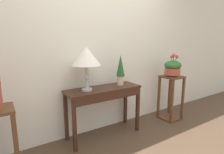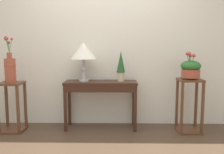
{
  "view_description": "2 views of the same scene",
  "coord_description": "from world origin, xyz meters",
  "views": [
    {
      "loc": [
        -1.3,
        -1.04,
        1.37
      ],
      "look_at": [
        0.15,
        1.19,
        0.85
      ],
      "focal_mm": 28.69,
      "sensor_mm": 36.0,
      "label": 1
    },
    {
      "loc": [
        0.18,
        -2.59,
        1.27
      ],
      "look_at": [
        0.11,
        1.08,
        0.8
      ],
      "focal_mm": 39.57,
      "sensor_mm": 36.0,
      "label": 2
    }
  ],
  "objects": [
    {
      "name": "planter_bowl_wide_right",
      "position": [
        1.25,
        0.96,
        0.94
      ],
      "size": [
        0.29,
        0.29,
        0.39
      ],
      "color": "#9E4733",
      "rests_on": "pedestal_stand_right"
    },
    {
      "name": "pedestal_stand_right",
      "position": [
        1.25,
        0.96,
        0.39
      ],
      "size": [
        0.34,
        0.34,
        0.79
      ],
      "color": "#56331E",
      "rests_on": "ground"
    },
    {
      "name": "back_wall_with_art",
      "position": [
        0.0,
        1.37,
        1.4
      ],
      "size": [
        9.0,
        0.1,
        2.8
      ],
      "color": "silver",
      "rests_on": "ground"
    },
    {
      "name": "table_lamp",
      "position": [
        -0.31,
        1.09,
        1.18
      ],
      "size": [
        0.39,
        0.39,
        0.59
      ],
      "color": "#B7B7BC",
      "rests_on": "console_table"
    },
    {
      "name": "console_table",
      "position": [
        -0.06,
        1.07,
        0.62
      ],
      "size": [
        1.09,
        0.38,
        0.73
      ],
      "color": "#381E14",
      "rests_on": "ground"
    },
    {
      "name": "potted_plant_on_console",
      "position": [
        0.25,
        1.11,
        0.98
      ],
      "size": [
        0.13,
        0.13,
        0.45
      ],
      "color": "beige",
      "rests_on": "console_table"
    }
  ]
}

